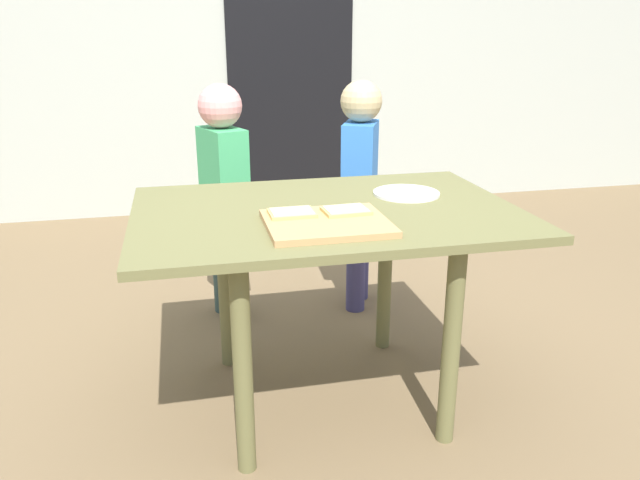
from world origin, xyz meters
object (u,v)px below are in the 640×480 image
pizza_slice_far_left (292,213)px  plate_white_right (406,193)px  dining_table (326,236)px  child_left (224,186)px  child_right (360,178)px  cutting_board (327,223)px  pizza_slice_far_right (346,210)px

pizza_slice_far_left → plate_white_right: bearing=26.2°
dining_table → child_left: 0.81m
dining_table → child_right: 0.83m
plate_white_right → child_right: (0.02, 0.65, -0.09)m
plate_white_right → pizza_slice_far_left: bearing=-153.8°
cutting_board → child_left: (-0.24, 0.95, -0.10)m
plate_white_right → child_right: bearing=88.5°
dining_table → child_right: bearing=66.1°
dining_table → child_right: child_right is taller
child_left → child_right: bearing=0.2°
plate_white_right → dining_table: bearing=-160.4°
pizza_slice_far_left → child_left: (-0.15, 0.87, -0.12)m
cutting_board → child_left: child_left is taller
cutting_board → child_right: size_ratio=0.34×
child_left → dining_table: bearing=-69.7°
dining_table → plate_white_right: (0.32, 0.11, 0.10)m
pizza_slice_far_left → child_left: size_ratio=0.13×
dining_table → pizza_slice_far_left: bearing=-140.8°
pizza_slice_far_right → child_right: child_right is taller
pizza_slice_far_right → child_right: size_ratio=0.14×
plate_white_right → child_right: size_ratio=0.22×
dining_table → cutting_board: size_ratio=3.45×
dining_table → pizza_slice_far_left: pizza_slice_far_left is taller
dining_table → cutting_board: cutting_board is taller
cutting_board → plate_white_right: size_ratio=1.54×
cutting_board → pizza_slice_far_right: size_ratio=2.49×
cutting_board → plate_white_right: (0.36, 0.30, -0.00)m
pizza_slice_far_left → pizza_slice_far_right: bearing=-3.7°
dining_table → pizza_slice_far_left: size_ratio=8.84×
cutting_board → pizza_slice_far_right: bearing=40.5°
dining_table → pizza_slice_far_right: size_ratio=8.57×
cutting_board → pizza_slice_far_left: bearing=140.1°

